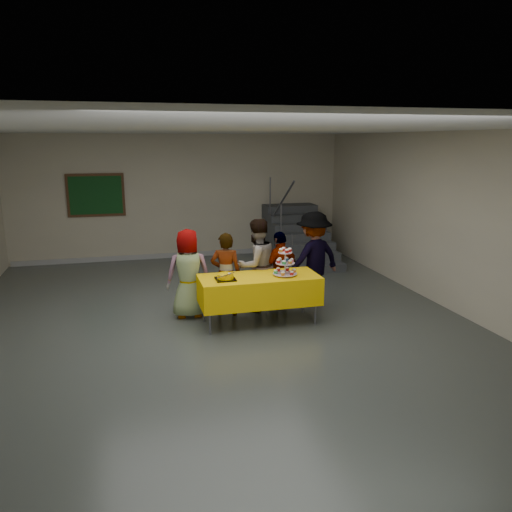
{
  "coord_description": "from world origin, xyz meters",
  "views": [
    {
      "loc": [
        -1.29,
        -7.22,
        2.85
      ],
      "look_at": [
        0.66,
        0.25,
        1.05
      ],
      "focal_mm": 35.0,
      "sensor_mm": 36.0,
      "label": 1
    }
  ],
  "objects_px": {
    "schoolchild_b": "(226,274)",
    "schoolchild_c": "(256,265)",
    "noticeboard": "(96,195)",
    "bear_cake": "(225,276)",
    "staircase": "(296,239)",
    "schoolchild_d": "(280,270)",
    "cupcake_stand": "(285,264)",
    "schoolchild_a": "(188,274)",
    "bake_table": "(259,289)",
    "schoolchild_e": "(313,259)"
  },
  "relations": [
    {
      "from": "schoolchild_a",
      "to": "schoolchild_c",
      "type": "bearing_deg",
      "value": -176.6
    },
    {
      "from": "schoolchild_d",
      "to": "cupcake_stand",
      "type": "bearing_deg",
      "value": 55.76
    },
    {
      "from": "schoolchild_b",
      "to": "schoolchild_d",
      "type": "bearing_deg",
      "value": -156.8
    },
    {
      "from": "schoolchild_b",
      "to": "schoolchild_e",
      "type": "relative_size",
      "value": 0.84
    },
    {
      "from": "schoolchild_a",
      "to": "schoolchild_c",
      "type": "distance_m",
      "value": 1.16
    },
    {
      "from": "noticeboard",
      "to": "cupcake_stand",
      "type": "bearing_deg",
      "value": -58.59
    },
    {
      "from": "cupcake_stand",
      "to": "bear_cake",
      "type": "relative_size",
      "value": 1.24
    },
    {
      "from": "schoolchild_e",
      "to": "noticeboard",
      "type": "bearing_deg",
      "value": -65.46
    },
    {
      "from": "cupcake_stand",
      "to": "bear_cake",
      "type": "bearing_deg",
      "value": -179.45
    },
    {
      "from": "schoolchild_a",
      "to": "staircase",
      "type": "distance_m",
      "value": 4.66
    },
    {
      "from": "schoolchild_c",
      "to": "schoolchild_a",
      "type": "bearing_deg",
      "value": -17.87
    },
    {
      "from": "staircase",
      "to": "noticeboard",
      "type": "height_order",
      "value": "noticeboard"
    },
    {
      "from": "schoolchild_b",
      "to": "noticeboard",
      "type": "xyz_separation_m",
      "value": [
        -2.2,
        4.39,
        0.9
      ]
    },
    {
      "from": "staircase",
      "to": "schoolchild_c",
      "type": "bearing_deg",
      "value": -119.01
    },
    {
      "from": "cupcake_stand",
      "to": "schoolchild_e",
      "type": "relative_size",
      "value": 0.27
    },
    {
      "from": "schoolchild_a",
      "to": "bake_table",
      "type": "bearing_deg",
      "value": 152.7
    },
    {
      "from": "cupcake_stand",
      "to": "noticeboard",
      "type": "bearing_deg",
      "value": 121.41
    },
    {
      "from": "schoolchild_d",
      "to": "staircase",
      "type": "bearing_deg",
      "value": -136.1
    },
    {
      "from": "bake_table",
      "to": "schoolchild_b",
      "type": "distance_m",
      "value": 0.69
    },
    {
      "from": "cupcake_stand",
      "to": "bake_table",
      "type": "bearing_deg",
      "value": 172.56
    },
    {
      "from": "bake_table",
      "to": "schoolchild_d",
      "type": "bearing_deg",
      "value": 48.6
    },
    {
      "from": "bake_table",
      "to": "schoolchild_c",
      "type": "bearing_deg",
      "value": 79.35
    },
    {
      "from": "schoolchild_a",
      "to": "schoolchild_c",
      "type": "xyz_separation_m",
      "value": [
        1.15,
        0.03,
        0.06
      ]
    },
    {
      "from": "bake_table",
      "to": "bear_cake",
      "type": "relative_size",
      "value": 5.25
    },
    {
      "from": "schoolchild_b",
      "to": "schoolchild_d",
      "type": "relative_size",
      "value": 1.03
    },
    {
      "from": "schoolchild_b",
      "to": "schoolchild_c",
      "type": "distance_m",
      "value": 0.56
    },
    {
      "from": "schoolchild_e",
      "to": "bear_cake",
      "type": "bearing_deg",
      "value": 6.03
    },
    {
      "from": "cupcake_stand",
      "to": "staircase",
      "type": "xyz_separation_m",
      "value": [
        1.63,
        4.13,
        -0.46
      ]
    },
    {
      "from": "bear_cake",
      "to": "schoolchild_b",
      "type": "distance_m",
      "value": 0.61
    },
    {
      "from": "cupcake_stand",
      "to": "schoolchild_a",
      "type": "bearing_deg",
      "value": 156.35
    },
    {
      "from": "bake_table",
      "to": "schoolchild_e",
      "type": "bearing_deg",
      "value": 30.19
    },
    {
      "from": "bear_cake",
      "to": "staircase",
      "type": "distance_m",
      "value": 4.89
    },
    {
      "from": "schoolchild_a",
      "to": "schoolchild_e",
      "type": "relative_size",
      "value": 0.89
    },
    {
      "from": "bear_cake",
      "to": "staircase",
      "type": "relative_size",
      "value": 0.15
    },
    {
      "from": "bear_cake",
      "to": "schoolchild_b",
      "type": "relative_size",
      "value": 0.26
    },
    {
      "from": "schoolchild_b",
      "to": "noticeboard",
      "type": "height_order",
      "value": "noticeboard"
    },
    {
      "from": "bear_cake",
      "to": "schoolchild_a",
      "type": "height_order",
      "value": "schoolchild_a"
    },
    {
      "from": "staircase",
      "to": "schoolchild_b",
      "type": "bearing_deg",
      "value": -124.73
    },
    {
      "from": "schoolchild_b",
      "to": "schoolchild_c",
      "type": "xyz_separation_m",
      "value": [
        0.55,
        0.09,
        0.09
      ]
    },
    {
      "from": "bear_cake",
      "to": "cupcake_stand",
      "type": "bearing_deg",
      "value": 0.55
    },
    {
      "from": "bear_cake",
      "to": "schoolchild_b",
      "type": "bearing_deg",
      "value": 78.2
    },
    {
      "from": "schoolchild_b",
      "to": "bear_cake",
      "type": "bearing_deg",
      "value": 95.73
    },
    {
      "from": "schoolchild_a",
      "to": "schoolchild_c",
      "type": "height_order",
      "value": "schoolchild_c"
    },
    {
      "from": "schoolchild_b",
      "to": "schoolchild_c",
      "type": "bearing_deg",
      "value": -152.81
    },
    {
      "from": "schoolchild_d",
      "to": "bear_cake",
      "type": "bearing_deg",
      "value": 8.99
    },
    {
      "from": "schoolchild_a",
      "to": "schoolchild_b",
      "type": "height_order",
      "value": "schoolchild_a"
    },
    {
      "from": "bear_cake",
      "to": "schoolchild_e",
      "type": "xyz_separation_m",
      "value": [
        1.71,
        0.74,
        -0.0
      ]
    },
    {
      "from": "schoolchild_a",
      "to": "schoolchild_b",
      "type": "relative_size",
      "value": 1.05
    },
    {
      "from": "schoolchild_d",
      "to": "schoolchild_a",
      "type": "bearing_deg",
      "value": -21.49
    },
    {
      "from": "staircase",
      "to": "noticeboard",
      "type": "bearing_deg",
      "value": 169.84
    }
  ]
}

